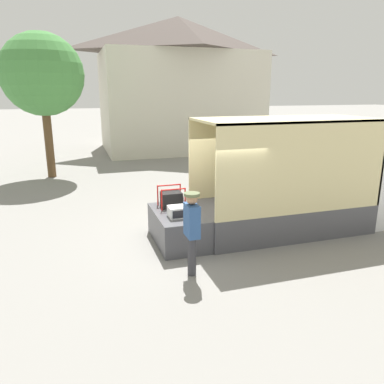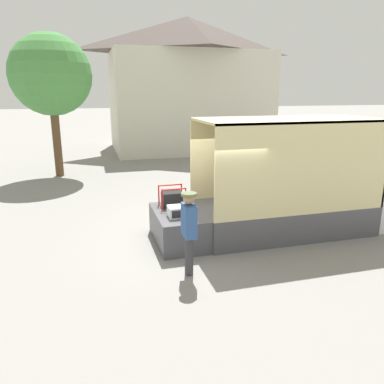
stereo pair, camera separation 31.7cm
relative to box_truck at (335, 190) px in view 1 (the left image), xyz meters
The scene contains 8 objects.
ground_plane 4.21m from the box_truck, behind, with size 160.00×160.00×0.00m, color gray.
box_truck is the anchor object (origin of this frame).
tailgate_deck 4.73m from the box_truck, behind, with size 1.19×2.00×0.81m, color #4C4C51.
microwave 4.77m from the box_truck, behind, with size 0.55×0.41×0.27m.
portable_generator 4.75m from the box_truck, behind, with size 0.66×0.49×0.55m.
worker_person 5.22m from the box_truck, 159.82° to the right, with size 0.32×0.44×1.79m.
house_backdrop 15.84m from the box_truck, 91.30° to the left, with size 10.08×7.01×8.22m.
street_tree 12.61m from the box_truck, 132.03° to the left, with size 3.47×3.47×6.17m.
Camera 1 is at (-2.96, -8.66, 3.76)m, focal length 35.00 mm.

